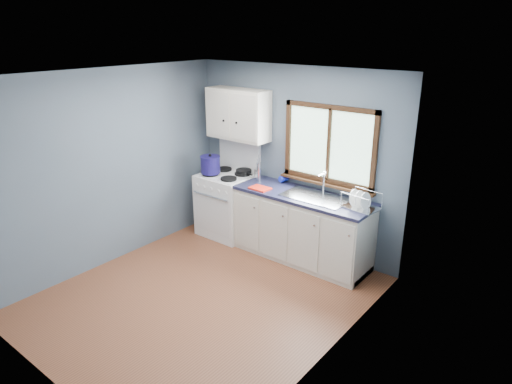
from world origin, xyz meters
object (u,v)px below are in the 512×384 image
Objects in this scene: skillet at (244,171)px; stockpot at (210,164)px; base_cabinets at (302,230)px; sink at (315,202)px; thermos at (259,172)px; dish_rack at (360,204)px; gas_range at (227,203)px; utensil_crock at (258,174)px.

stockpot reaches higher than skillet.
base_cabinets is 1.26m from skillet.
stockpot reaches higher than sink.
base_cabinets is 0.48m from sink.
dish_rack is (1.57, -0.04, -0.08)m from thermos.
base_cabinets is at bearing -170.58° from dish_rack.
gas_range is 0.69m from utensil_crock.
skillet is 1.33× the size of thermos.
gas_range is 2.15m from dish_rack.
dish_rack is at bearing -4.61° from utensil_crock.
thermos is (0.70, 0.24, -0.03)m from stockpot.
thermos reaches higher than skillet.
utensil_crock reaches higher than dish_rack.
dish_rack is at bearing 1.83° from base_cabinets.
thermos is 1.57m from dish_rack.
utensil_crock is (-1.04, 0.16, 0.13)m from sink.
utensil_crock reaches higher than sink.
skillet is 1.05× the size of utensil_crock.
skillet is 1.91m from dish_rack.
stockpot is 0.80× the size of dish_rack.
base_cabinets is at bearing -5.08° from thermos.
stockpot is (-1.66, -0.17, 0.23)m from sink.
dish_rack is (2.27, 0.19, -0.11)m from stockpot.
dish_rack reaches higher than base_cabinets.
skillet is (-1.30, 0.14, 0.12)m from sink.
thermos is at bearing -174.03° from dish_rack.
utensil_crock reaches higher than base_cabinets.
sink is 2.40× the size of stockpot.
sink is 0.62m from dish_rack.
sink reaches higher than thermos.
stockpot reaches higher than dish_rack.
thermos reaches higher than dish_rack.
gas_range is at bearing 39.71° from stockpot.
skillet is at bearing 40.45° from gas_range.
stockpot is 0.71m from utensil_crock.
sink reaches higher than base_cabinets.
sink is 3.10× the size of thermos.
base_cabinets is 6.82× the size of thermos.
dish_rack is at bearing -1.61° from thermos.
stockpot reaches higher than thermos.
sink is at bearing -0.13° from base_cabinets.
utensil_crock is at bearing 131.08° from thermos.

